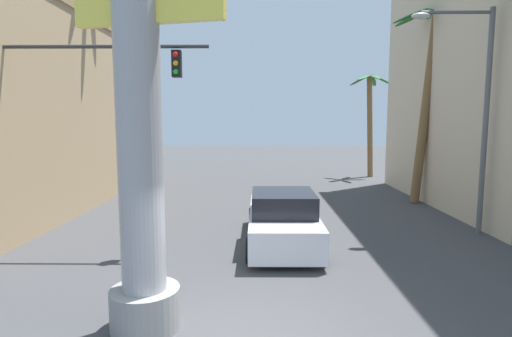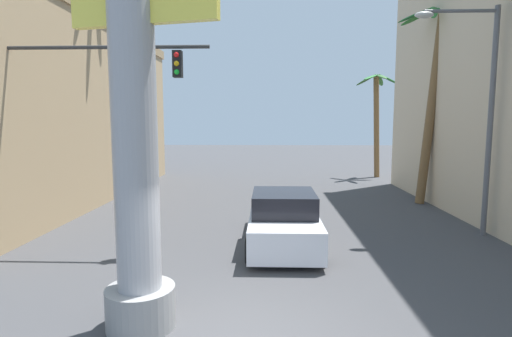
# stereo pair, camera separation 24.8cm
# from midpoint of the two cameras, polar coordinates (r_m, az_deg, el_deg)

# --- Properties ---
(ground_plane) EXTENTS (91.07, 91.07, 0.00)m
(ground_plane) POSITION_cam_midpoint_polar(r_m,az_deg,el_deg) (16.24, -0.22, -5.81)
(ground_plane) COLOR #424244
(building_left) EXTENTS (8.27, 18.58, 8.09)m
(building_left) POSITION_cam_midpoint_polar(r_m,az_deg,el_deg) (20.56, -32.01, 7.19)
(building_left) COLOR tan
(building_left) RESTS_ON ground
(neon_sign_pole) EXTENTS (2.81, 1.17, 10.23)m
(neon_sign_pole) POSITION_cam_midpoint_polar(r_m,az_deg,el_deg) (6.87, -17.67, 16.18)
(neon_sign_pole) COLOR #9E9EA3
(neon_sign_pole) RESTS_ON ground
(street_lamp) EXTENTS (2.48, 0.28, 6.88)m
(street_lamp) POSITION_cam_midpoint_polar(r_m,az_deg,el_deg) (13.89, 28.27, 8.69)
(street_lamp) COLOR #59595E
(street_lamp) RESTS_ON ground
(traffic_light_mast) EXTENTS (5.81, 0.32, 5.59)m
(traffic_light_mast) POSITION_cam_midpoint_polar(r_m,az_deg,el_deg) (12.07, -26.06, 8.43)
(traffic_light_mast) COLOR #333333
(traffic_light_mast) RESTS_ON ground
(car_lead) EXTENTS (2.02, 4.90, 1.56)m
(car_lead) POSITION_cam_midpoint_polar(r_m,az_deg,el_deg) (11.63, 3.17, -7.28)
(car_lead) COLOR black
(car_lead) RESTS_ON ground
(palm_tree_far_right) EXTENTS (2.65, 2.78, 6.53)m
(palm_tree_far_right) POSITION_cam_midpoint_polar(r_m,az_deg,el_deg) (26.57, 15.73, 7.67)
(palm_tree_far_right) COLOR brown
(palm_tree_far_right) RESTS_ON ground
(palm_tree_mid_left) EXTENTS (3.27, 3.43, 9.48)m
(palm_tree_mid_left) POSITION_cam_midpoint_polar(r_m,az_deg,el_deg) (18.16, -24.03, 12.86)
(palm_tree_mid_left) COLOR brown
(palm_tree_mid_left) RESTS_ON ground
(palm_tree_mid_right) EXTENTS (2.96, 2.82, 8.32)m
(palm_tree_mid_right) POSITION_cam_midpoint_polar(r_m,az_deg,el_deg) (18.71, 22.76, 10.88)
(palm_tree_mid_right) COLOR brown
(palm_tree_mid_right) RESTS_ON ground
(pedestrian_far_left) EXTENTS (0.45, 0.45, 1.68)m
(pedestrian_far_left) POSITION_cam_midpoint_polar(r_m,az_deg,el_deg) (21.33, -17.05, -0.46)
(pedestrian_far_left) COLOR gray
(pedestrian_far_left) RESTS_ON ground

